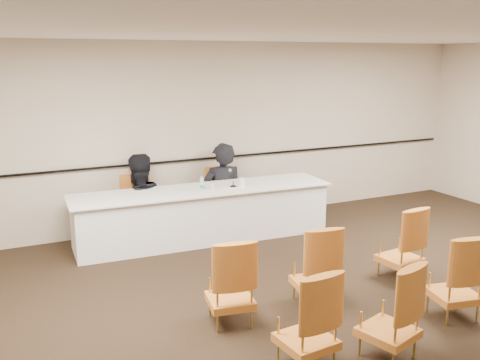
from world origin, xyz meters
name	(u,v)px	position (x,y,z in m)	size (l,w,h in m)	color
floor	(360,320)	(0.00, 0.00, 0.00)	(10.00, 10.00, 0.00)	black
ceiling	(376,29)	(0.00, 0.00, 3.00)	(10.00, 10.00, 0.00)	white
wall_back	(213,134)	(0.00, 4.00, 1.50)	(10.00, 0.04, 3.00)	beige
wall_rail	(214,158)	(0.00, 3.96, 1.10)	(9.80, 0.04, 0.03)	black
panel_table	(204,214)	(-0.53, 3.16, 0.40)	(3.98, 0.91, 0.80)	silver
panelist_main	(222,201)	(0.03, 3.71, 0.41)	(0.71, 0.47, 1.95)	black
panelist_main_chair	(222,197)	(0.03, 3.71, 0.47)	(0.50, 0.50, 0.95)	#A35D1D
panelist_second	(139,212)	(-1.37, 3.78, 0.38)	(0.90, 0.70, 1.85)	black
panelist_second_chair	(138,206)	(-1.37, 3.78, 0.47)	(0.50, 0.50, 0.95)	#A35D1D
papers	(233,188)	(-0.08, 3.03, 0.80)	(0.30, 0.22, 0.00)	white
microphone	(233,179)	(-0.06, 3.08, 0.93)	(0.09, 0.19, 0.26)	black
water_bottle	(202,183)	(-0.57, 3.09, 0.90)	(0.06, 0.06, 0.21)	teal
drinking_glass	(213,186)	(-0.40, 3.10, 0.85)	(0.06, 0.06, 0.10)	silver
coffee_cup	(242,182)	(0.06, 3.02, 0.87)	(0.09, 0.09, 0.14)	white
aud_chair_front_left	(230,280)	(-1.27, 0.57, 0.47)	(0.50, 0.50, 0.95)	#A35D1D
aud_chair_front_mid	(316,265)	(-0.22, 0.54, 0.47)	(0.50, 0.50, 0.95)	#A35D1D
aud_chair_front_right	(401,242)	(1.16, 0.70, 0.47)	(0.50, 0.50, 0.95)	#A35D1D
aud_chair_back_left	(307,318)	(-0.99, -0.48, 0.47)	(0.50, 0.50, 0.95)	#A35D1D
aud_chair_back_mid	(389,310)	(-0.22, -0.67, 0.47)	(0.50, 0.50, 0.95)	#A35D1D
aud_chair_back_right	(455,275)	(0.95, -0.35, 0.47)	(0.50, 0.50, 0.95)	#A35D1D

